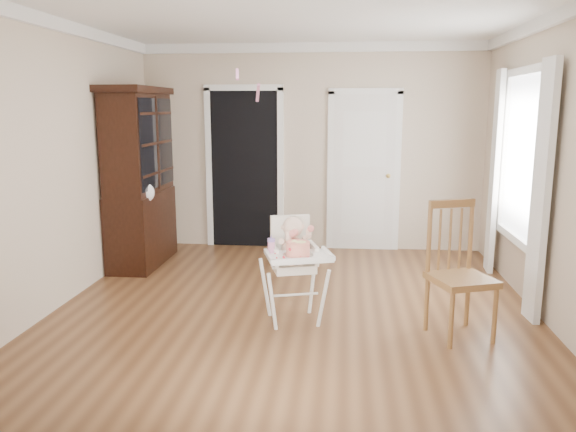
# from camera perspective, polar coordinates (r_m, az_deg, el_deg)

# --- Properties ---
(floor) EXTENTS (5.00, 5.00, 0.00)m
(floor) POSITION_cam_1_polar(r_m,az_deg,el_deg) (5.35, 0.59, -9.64)
(floor) COLOR #54331C
(floor) RESTS_ON ground
(ceiling) EXTENTS (5.00, 5.00, 0.00)m
(ceiling) POSITION_cam_1_polar(r_m,az_deg,el_deg) (5.07, 0.65, 20.23)
(ceiling) COLOR white
(ceiling) RESTS_ON wall_back
(wall_back) EXTENTS (4.50, 0.00, 4.50)m
(wall_back) POSITION_cam_1_polar(r_m,az_deg,el_deg) (7.52, 2.38, 6.90)
(wall_back) COLOR #C7B29B
(wall_back) RESTS_ON floor
(wall_left) EXTENTS (0.00, 5.00, 5.00)m
(wall_left) POSITION_cam_1_polar(r_m,az_deg,el_deg) (5.70, -22.62, 4.76)
(wall_left) COLOR #C7B29B
(wall_left) RESTS_ON floor
(wall_right) EXTENTS (0.00, 5.00, 5.00)m
(wall_right) POSITION_cam_1_polar(r_m,az_deg,el_deg) (5.33, 25.57, 4.15)
(wall_right) COLOR #C7B29B
(wall_right) RESTS_ON floor
(crown_molding) EXTENTS (4.50, 5.00, 0.12)m
(crown_molding) POSITION_cam_1_polar(r_m,az_deg,el_deg) (5.06, 0.65, 19.56)
(crown_molding) COLOR white
(crown_molding) RESTS_ON ceiling
(doorway) EXTENTS (1.06, 0.05, 2.22)m
(doorway) POSITION_cam_1_polar(r_m,az_deg,el_deg) (7.63, -4.43, 5.12)
(doorway) COLOR black
(doorway) RESTS_ON wall_back
(closet_door) EXTENTS (0.96, 0.09, 2.13)m
(closet_door) POSITION_cam_1_polar(r_m,az_deg,el_deg) (7.51, 7.70, 4.32)
(closet_door) COLOR white
(closet_door) RESTS_ON wall_back
(window_right) EXTENTS (0.13, 1.84, 2.30)m
(window_right) POSITION_cam_1_polar(r_m,az_deg,el_deg) (6.07, 22.38, 4.50)
(window_right) COLOR white
(window_right) RESTS_ON wall_right
(high_chair) EXTENTS (0.71, 0.80, 0.96)m
(high_chair) POSITION_cam_1_polar(r_m,az_deg,el_deg) (4.94, 0.57, -4.21)
(high_chair) COLOR white
(high_chair) RESTS_ON floor
(baby) EXTENTS (0.31, 0.23, 0.42)m
(baby) POSITION_cam_1_polar(r_m,az_deg,el_deg) (4.92, 0.53, -2.59)
(baby) COLOR beige
(baby) RESTS_ON high_chair
(cake) EXTENTS (0.26, 0.26, 0.12)m
(cake) POSITION_cam_1_polar(r_m,az_deg,el_deg) (4.69, 1.04, -3.33)
(cake) COLOR silver
(cake) RESTS_ON high_chair
(sippy_cup) EXTENTS (0.07, 0.07, 0.16)m
(sippy_cup) POSITION_cam_1_polar(r_m,az_deg,el_deg) (4.78, -1.71, -2.97)
(sippy_cup) COLOR pink
(sippy_cup) RESTS_ON high_chair
(china_cabinet) EXTENTS (0.56, 1.26, 2.12)m
(china_cabinet) POSITION_cam_1_polar(r_m,az_deg,el_deg) (6.94, -14.82, 3.81)
(china_cabinet) COLOR black
(china_cabinet) RESTS_ON floor
(dining_chair) EXTENTS (0.59, 0.59, 1.13)m
(dining_chair) POSITION_cam_1_polar(r_m,az_deg,el_deg) (4.87, 17.00, -5.72)
(dining_chair) COLOR brown
(dining_chair) RESTS_ON floor
(streamer) EXTENTS (0.12, 0.48, 0.15)m
(streamer) POSITION_cam_1_polar(r_m,az_deg,el_deg) (6.12, -5.18, 14.16)
(streamer) COLOR #FF93C8
(streamer) RESTS_ON ceiling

